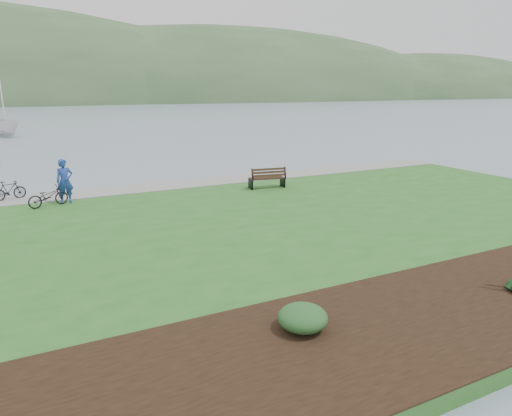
{
  "coord_description": "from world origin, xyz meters",
  "views": [
    {
      "loc": [
        -7.82,
        -16.56,
        5.48
      ],
      "look_at": [
        -0.75,
        -2.42,
        1.3
      ],
      "focal_mm": 32.0,
      "sensor_mm": 36.0,
      "label": 1
    }
  ],
  "objects_px": {
    "sailboat": "(7,137)",
    "bicycle_a": "(48,196)",
    "person": "(64,177)",
    "park_bench": "(268,177)"
  },
  "relations": [
    {
      "from": "sailboat",
      "to": "bicycle_a",
      "type": "bearing_deg",
      "value": -109.14
    },
    {
      "from": "person",
      "to": "sailboat",
      "type": "distance_m",
      "value": 38.64
    },
    {
      "from": "person",
      "to": "sailboat",
      "type": "bearing_deg",
      "value": 87.45
    },
    {
      "from": "person",
      "to": "sailboat",
      "type": "xyz_separation_m",
      "value": [
        -3.33,
        38.46,
        -1.58
      ]
    },
    {
      "from": "park_bench",
      "to": "sailboat",
      "type": "distance_m",
      "value": 41.84
    },
    {
      "from": "park_bench",
      "to": "bicycle_a",
      "type": "relative_size",
      "value": 1.1
    },
    {
      "from": "bicycle_a",
      "to": "park_bench",
      "type": "bearing_deg",
      "value": -115.15
    },
    {
      "from": "park_bench",
      "to": "person",
      "type": "xyz_separation_m",
      "value": [
        -9.65,
        1.31,
        0.61
      ]
    },
    {
      "from": "bicycle_a",
      "to": "person",
      "type": "bearing_deg",
      "value": -87.22
    },
    {
      "from": "park_bench",
      "to": "bicycle_a",
      "type": "distance_m",
      "value": 10.46
    }
  ]
}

